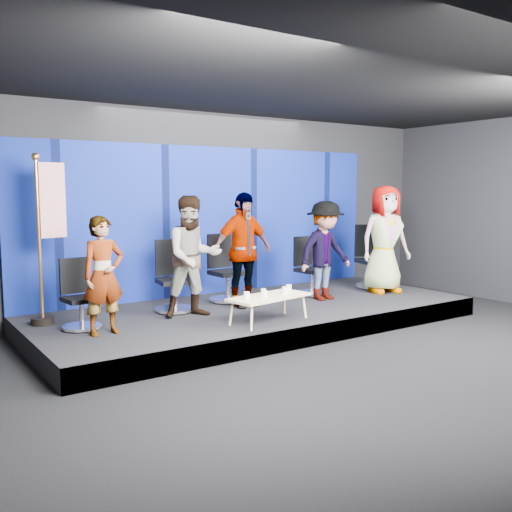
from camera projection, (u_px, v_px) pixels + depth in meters
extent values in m
plane|color=black|center=(370.00, 364.00, 7.08)|extent=(10.00, 10.00, 0.00)
cube|color=black|center=(210.00, 212.00, 10.17)|extent=(10.00, 0.02, 3.50)
cube|color=black|center=(377.00, 74.00, 6.68)|extent=(10.00, 8.00, 0.02)
cube|color=black|center=(257.00, 315.00, 9.12)|extent=(7.00, 3.00, 0.30)
cube|color=navy|center=(211.00, 221.00, 10.14)|extent=(7.00, 0.08, 2.60)
cylinder|color=silver|center=(82.00, 327.00, 7.60)|extent=(0.58, 0.58, 0.05)
cylinder|color=silver|center=(82.00, 312.00, 7.58)|extent=(0.06, 0.06, 0.35)
cube|color=black|center=(81.00, 299.00, 7.56)|extent=(0.46, 0.46, 0.06)
cube|color=black|center=(74.00, 276.00, 7.69)|extent=(0.39, 0.08, 0.49)
imported|color=black|center=(103.00, 276.00, 7.27)|extent=(0.59, 0.42, 1.53)
cylinder|color=silver|center=(175.00, 310.00, 8.69)|extent=(0.71, 0.71, 0.06)
cylinder|color=silver|center=(175.00, 294.00, 8.66)|extent=(0.07, 0.07, 0.41)
cube|color=black|center=(175.00, 281.00, 8.64)|extent=(0.56, 0.56, 0.07)
cube|color=black|center=(170.00, 257.00, 8.82)|extent=(0.45, 0.12, 0.56)
imported|color=black|center=(193.00, 257.00, 8.28)|extent=(0.96, 0.80, 1.77)
cylinder|color=silver|center=(228.00, 300.00, 9.47)|extent=(0.66, 0.66, 0.06)
cylinder|color=silver|center=(228.00, 285.00, 9.45)|extent=(0.07, 0.07, 0.42)
cube|color=black|center=(228.00, 273.00, 9.42)|extent=(0.53, 0.53, 0.07)
cube|color=black|center=(219.00, 251.00, 9.58)|extent=(0.46, 0.07, 0.58)
imported|color=black|center=(243.00, 250.00, 9.00)|extent=(1.08, 0.49, 1.81)
cylinder|color=silver|center=(312.00, 293.00, 10.07)|extent=(0.61, 0.61, 0.06)
cylinder|color=silver|center=(312.00, 281.00, 10.04)|extent=(0.07, 0.07, 0.39)
cube|color=black|center=(312.00, 270.00, 10.02)|extent=(0.49, 0.49, 0.07)
cube|color=black|center=(303.00, 251.00, 10.17)|extent=(0.43, 0.07, 0.53)
imported|color=black|center=(325.00, 251.00, 9.57)|extent=(1.11, 0.68, 1.66)
cylinder|color=silver|center=(373.00, 286.00, 10.79)|extent=(0.81, 0.81, 0.07)
cylinder|color=silver|center=(373.00, 273.00, 10.76)|extent=(0.08, 0.08, 0.45)
cube|color=black|center=(374.00, 261.00, 10.73)|extent=(0.65, 0.65, 0.08)
cube|color=black|center=(367.00, 240.00, 10.94)|extent=(0.49, 0.17, 0.61)
imported|color=black|center=(385.00, 239.00, 10.24)|extent=(1.06, 0.82, 1.93)
cube|color=tan|center=(269.00, 297.00, 8.00)|extent=(1.28, 0.72, 0.04)
cylinder|color=tan|center=(252.00, 318.00, 7.51)|extent=(0.03, 0.03, 0.34)
cylinder|color=tan|center=(231.00, 313.00, 7.79)|extent=(0.03, 0.03, 0.34)
cylinder|color=tan|center=(304.00, 307.00, 8.24)|extent=(0.03, 0.03, 0.34)
cylinder|color=tan|center=(284.00, 303.00, 8.53)|extent=(0.03, 0.03, 0.34)
cylinder|color=white|center=(247.00, 295.00, 7.75)|extent=(0.08, 0.08, 0.10)
cylinder|color=white|center=(265.00, 294.00, 7.85)|extent=(0.08, 0.08, 0.10)
cylinder|color=white|center=(263.00, 292.00, 8.08)|extent=(0.07, 0.07, 0.08)
cylinder|color=white|center=(285.00, 290.00, 8.12)|extent=(0.09, 0.09, 0.10)
cylinder|color=white|center=(289.00, 288.00, 8.36)|extent=(0.08, 0.08, 0.09)
cylinder|color=black|center=(43.00, 321.00, 7.88)|extent=(0.31, 0.31, 0.10)
cylinder|color=gold|center=(39.00, 240.00, 7.75)|extent=(0.04, 0.04, 2.15)
sphere|color=gold|center=(35.00, 157.00, 7.62)|extent=(0.11, 0.11, 0.11)
cube|color=#AA1325|center=(52.00, 200.00, 7.81)|extent=(0.38, 0.13, 1.02)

